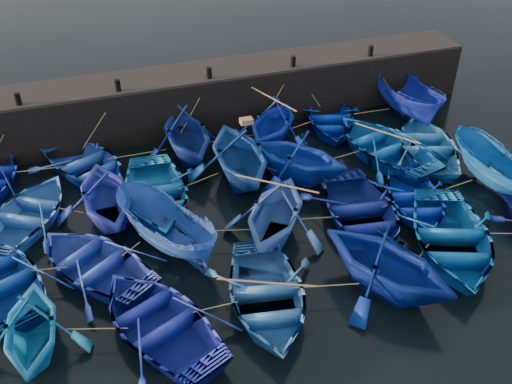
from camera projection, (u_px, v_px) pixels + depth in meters
name	position (u px, v px, depth m)	size (l,w,h in m)	color
ground	(286.00, 260.00, 19.40)	(120.00, 120.00, 0.00)	black
quay_wall	(206.00, 98.00, 26.78)	(26.00, 2.50, 2.50)	black
quay_top	(204.00, 72.00, 26.03)	(26.00, 2.50, 0.12)	black
bollard_0	(18.00, 99.00, 23.04)	(0.24, 0.24, 0.50)	black
bollard_1	(118.00, 85.00, 24.09)	(0.24, 0.24, 0.50)	black
bollard_2	(209.00, 73.00, 25.15)	(0.24, 0.24, 0.50)	black
bollard_3	(293.00, 61.00, 26.21)	(0.24, 0.24, 0.50)	black
bollard_4	(371.00, 51.00, 27.27)	(0.24, 0.24, 0.50)	black
boat_1	(85.00, 164.00, 23.44)	(3.54, 4.94, 1.03)	blue
boat_2	(186.00, 133.00, 24.16)	(3.90, 4.52, 2.38)	navy
boat_3	(273.00, 121.00, 25.24)	(3.50, 4.06, 2.14)	#0E2CC1
boat_4	(331.00, 119.00, 26.67)	(3.29, 4.60, 0.95)	navy
boat_5	(407.00, 98.00, 27.35)	(1.95, 5.17, 2.00)	navy
boat_6	(28.00, 213.00, 20.74)	(3.36, 4.70, 0.98)	blue
boat_7	(106.00, 194.00, 20.56)	(3.80, 4.40, 2.32)	#2230A0
boat_8	(155.00, 194.00, 21.65)	(3.74, 5.23, 1.09)	#1466B0
boat_9	(240.00, 153.00, 22.61)	(4.23, 4.91, 2.58)	navy
boat_10	(297.00, 155.00, 22.81)	(3.73, 4.33, 2.28)	#0B2D95
boat_11	(385.00, 145.00, 24.54)	(3.94, 5.51, 1.14)	#084A95
boat_12	(428.00, 145.00, 24.67)	(3.60, 5.04, 1.04)	blue
boat_14	(95.00, 262.00, 18.58)	(3.42, 4.78, 0.99)	#213A9F
boat_15	(165.00, 229.00, 19.36)	(1.74, 4.62, 1.79)	#204A9C
boat_16	(275.00, 211.00, 19.78)	(3.71, 4.31, 2.27)	blue
boat_17	(361.00, 212.00, 20.71)	(3.78, 5.29, 1.10)	navy
boat_18	(415.00, 199.00, 21.54)	(3.11, 4.35, 0.90)	#072CBF
boat_19	(493.00, 169.00, 22.44)	(1.70, 4.51, 1.75)	#0E56A6
boat_20	(30.00, 327.00, 15.74)	(3.14, 3.64, 1.91)	#1B7DD0
boat_21	(160.00, 321.00, 16.50)	(3.57, 5.00, 1.04)	navy
boat_22	(266.00, 296.00, 17.34)	(3.56, 4.97, 1.03)	#2B64AA
boat_23	(388.00, 261.00, 17.56)	(3.98, 4.61, 2.43)	navy
boat_24	(451.00, 238.00, 19.46)	(3.97, 5.54, 1.15)	#095397
wooden_crate	(246.00, 121.00, 21.88)	(0.48, 0.34, 0.21)	#9A6B43
mooring_ropes	(246.00, 162.00, 22.85)	(18.97, 11.84, 2.10)	tan
loose_oars	(305.00, 164.00, 21.23)	(10.09, 11.48, 1.29)	#99724C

